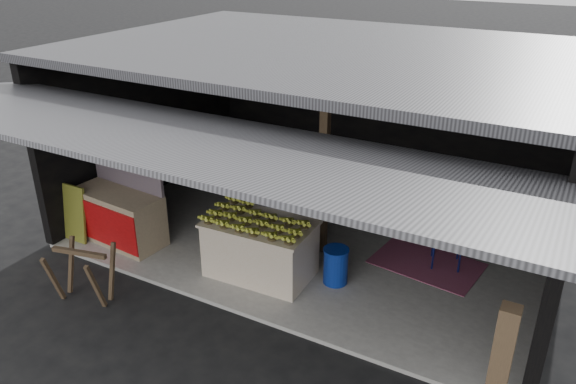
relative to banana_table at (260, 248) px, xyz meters
The scene contains 13 objects.
ground 1.02m from the banana_table, 79.15° to the right, with size 80.00×80.00×0.00m, color black.
concrete_slab 1.68m from the banana_table, 83.94° to the left, with size 7.00×5.00×0.06m, color gray.
shophouse 2.53m from the banana_table, 84.90° to the left, with size 7.40×7.29×3.02m.
banana_table is the anchor object (origin of this frame).
banana_pile 0.49m from the banana_table, ahead, with size 1.37×0.82×0.16m, color gold, non-canonical shape.
white_crate 0.85m from the banana_table, 98.75° to the left, with size 0.88×0.63×0.93m.
neighbor_stall 2.44m from the banana_table, behind, with size 1.50×0.77×1.50m.
green_signboard 3.18m from the banana_table, 169.79° to the right, with size 0.61×0.04×0.91m, color black.
sawhorse 2.37m from the banana_table, 137.44° to the right, with size 0.81×0.80×0.76m.
water_barrel 1.08m from the banana_table, 17.45° to the left, with size 0.34×0.34×0.50m, color navy.
plastic_chair 2.73m from the banana_table, 36.07° to the left, with size 0.55×0.55×0.94m.
magenta_rug 2.47m from the banana_table, 35.32° to the left, with size 1.50×1.00×0.01m, color #801C4D.
picture_frames 4.26m from the banana_table, 89.94° to the left, with size 1.62×0.04×0.46m.
Camera 1 is at (3.46, -4.85, 4.46)m, focal length 35.00 mm.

